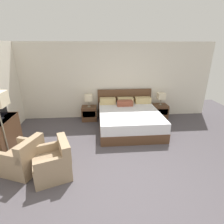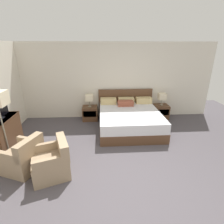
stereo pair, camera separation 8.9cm
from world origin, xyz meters
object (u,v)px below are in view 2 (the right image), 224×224
object	(u,v)px
table_lamp_left	(89,98)
armchair_companion	(53,162)
armchair_by_window	(23,158)
bed	(129,119)
table_lamp_right	(162,96)
dresser	(3,134)
nightstand_right	(161,112)
nightstand_left	(90,113)

from	to	relation	value
table_lamp_left	armchair_companion	xyz separation A→B (m)	(-0.60, -2.79, -0.53)
armchair_by_window	bed	bearing A→B (deg)	36.22
armchair_companion	table_lamp_right	bearing A→B (deg)	41.61
table_lamp_left	armchair_companion	bearing A→B (deg)	-102.16
bed	dresser	xyz separation A→B (m)	(-3.31, -1.05, 0.11)
dresser	armchair_companion	world-z (taller)	dresser
bed	armchair_companion	bearing A→B (deg)	-132.37
armchair_by_window	armchair_companion	world-z (taller)	same
armchair_by_window	table_lamp_left	bearing A→B (deg)	64.08
bed	dresser	size ratio (longest dim) A/B	1.91
nightstand_right	armchair_companion	bearing A→B (deg)	-138.41
nightstand_left	armchair_by_window	distance (m)	2.88
table_lamp_left	armchair_by_window	size ratio (longest dim) A/B	0.48
table_lamp_right	table_lamp_left	bearing A→B (deg)	180.00
nightstand_right	dresser	distance (m)	4.92
nightstand_right	armchair_by_window	bearing A→B (deg)	-145.72
bed	nightstand_right	bearing A→B (deg)	30.14
nightstand_left	table_lamp_right	xyz separation A→B (m)	(2.54, 0.00, 0.57)
nightstand_left	table_lamp_right	bearing A→B (deg)	0.03
table_lamp_left	armchair_by_window	bearing A→B (deg)	-115.92
bed	nightstand_left	size ratio (longest dim) A/B	4.04
table_lamp_right	nightstand_left	bearing A→B (deg)	-179.97
bed	table_lamp_right	bearing A→B (deg)	30.18
bed	table_lamp_left	distance (m)	1.55
bed	nightstand_left	xyz separation A→B (m)	(-1.27, 0.74, -0.07)
dresser	bed	bearing A→B (deg)	17.59
table_lamp_left	table_lamp_right	distance (m)	2.54
nightstand_right	table_lamp_left	bearing A→B (deg)	179.97
nightstand_left	armchair_companion	size ratio (longest dim) A/B	0.59
armchair_by_window	table_lamp_right	bearing A→B (deg)	34.30
nightstand_right	nightstand_left	bearing A→B (deg)	180.00
table_lamp_left	armchair_companion	distance (m)	2.91
nightstand_right	dresser	world-z (taller)	dresser
nightstand_right	armchair_by_window	distance (m)	4.60
nightstand_left	table_lamp_left	distance (m)	0.57
armchair_by_window	armchair_companion	distance (m)	0.69
nightstand_right	table_lamp_left	distance (m)	2.61
nightstand_left	armchair_by_window	world-z (taller)	armchair_by_window
bed	table_lamp_left	xyz separation A→B (m)	(-1.27, 0.74, 0.50)
nightstand_left	armchair_companion	distance (m)	2.86
bed	armchair_companion	xyz separation A→B (m)	(-1.87, -2.05, -0.03)
nightstand_right	table_lamp_right	distance (m)	0.57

